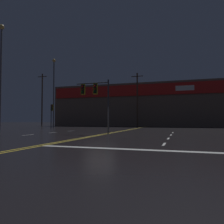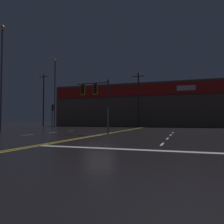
% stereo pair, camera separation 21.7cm
% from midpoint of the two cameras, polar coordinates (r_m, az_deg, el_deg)
% --- Properties ---
extents(ground_plane, '(200.00, 200.00, 0.00)m').
position_cam_midpoint_polar(ground_plane, '(17.89, -3.03, -6.03)').
color(ground_plane, black).
extents(road_markings, '(16.47, 60.00, 0.01)m').
position_cam_midpoint_polar(road_markings, '(15.92, -1.25, -6.49)').
color(road_markings, gold).
rests_on(road_markings, ground).
extents(traffic_signal_median, '(3.20, 0.36, 4.87)m').
position_cam_midpoint_polar(traffic_signal_median, '(20.14, -4.27, 4.86)').
color(traffic_signal_median, '#38383D').
rests_on(traffic_signal_median, ground).
extents(traffic_signal_corner_northwest, '(0.42, 0.36, 3.64)m').
position_cam_midpoint_polar(traffic_signal_corner_northwest, '(34.51, -15.09, 0.34)').
color(traffic_signal_corner_northwest, '#38383D').
rests_on(traffic_signal_corner_northwest, ground).
extents(streetlight_near_right, '(0.56, 0.56, 11.87)m').
position_cam_midpoint_polar(streetlight_near_right, '(27.61, -26.66, 10.90)').
color(streetlight_near_right, '#59595E').
rests_on(streetlight_near_right, ground).
extents(streetlight_far_left, '(0.56, 0.56, 11.65)m').
position_cam_midpoint_polar(streetlight_far_left, '(38.50, -14.54, 6.89)').
color(streetlight_far_left, '#59595E').
rests_on(streetlight_far_left, ground).
extents(building_backdrop, '(39.77, 10.23, 8.49)m').
position_cam_midpoint_polar(building_backdrop, '(46.77, 10.35, 1.60)').
color(building_backdrop, brown).
rests_on(building_backdrop, ground).
extents(utility_pole_row, '(47.51, 0.26, 11.17)m').
position_cam_midpoint_polar(utility_pole_row, '(40.35, 9.00, 4.09)').
color(utility_pole_row, '#4C3828').
rests_on(utility_pole_row, ground).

